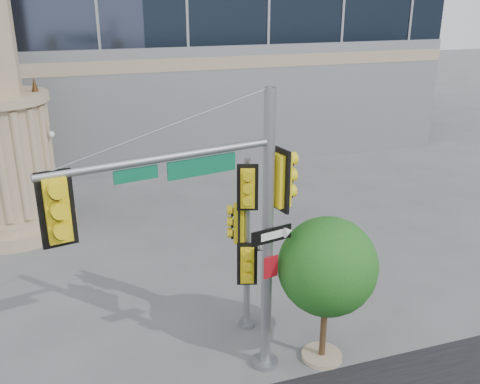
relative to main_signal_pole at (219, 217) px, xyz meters
name	(u,v)px	position (x,y,z in m)	size (l,w,h in m)	color
ground	(244,334)	(1.07, 1.55, -4.10)	(120.00, 120.00, 0.00)	#545456
main_signal_pole	(219,217)	(0.00, 0.00, 0.00)	(5.08, 1.47, 6.62)	slate
secondary_signal_pole	(245,234)	(1.19, 1.81, -1.36)	(0.80, 0.74, 4.66)	slate
street_tree	(329,270)	(2.62, 0.06, -1.69)	(2.35, 2.29, 3.66)	tan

